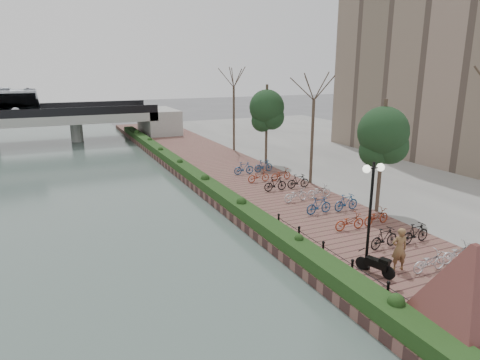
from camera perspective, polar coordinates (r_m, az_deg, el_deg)
ground at (r=15.75m, az=17.49°, el=-19.46°), size 220.00×220.00×0.00m
promenade at (r=31.13m, az=1.64°, el=-0.92°), size 8.00×75.00×0.50m
inland_pavement at (r=40.57m, az=22.43°, el=1.68°), size 24.00×75.00×0.50m
hedge at (r=31.98m, az=-5.81°, el=0.46°), size 1.10×56.00×0.60m
chain_fence at (r=17.42m, az=16.81°, el=-12.64°), size 0.10×14.10×0.70m
granite_monument at (r=15.47m, az=28.30°, el=-12.65°), size 5.74×5.74×3.00m
lamppost at (r=17.93m, az=17.15°, el=-1.61°), size 1.02×0.32×4.58m
motorcycle at (r=18.53m, az=17.57°, el=-10.60°), size 0.91×1.55×0.92m
pedestrian at (r=19.06m, az=20.47°, el=-8.60°), size 0.77×0.61×1.85m
bicycle_parking at (r=26.33m, az=10.79°, el=-2.50°), size 2.40×19.89×1.00m
street_trees at (r=28.42m, az=13.31°, el=4.28°), size 3.20×37.12×6.80m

